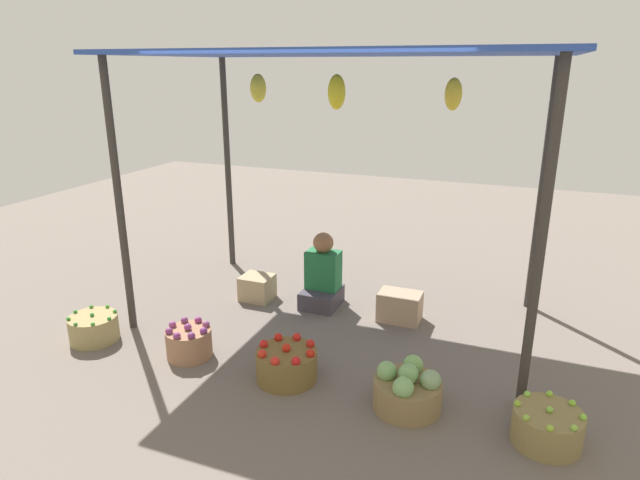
{
  "coord_description": "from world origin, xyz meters",
  "views": [
    {
      "loc": [
        1.65,
        -4.68,
        2.41
      ],
      "look_at": [
        0.0,
        -0.5,
        0.95
      ],
      "focal_mm": 30.58,
      "sensor_mm": 36.0,
      "label": 1
    }
  ],
  "objects_px": {
    "basket_green_chilies": "(94,328)",
    "basket_purple_onions": "(189,342)",
    "basket_limes": "(547,427)",
    "wooden_crate_near_vendor": "(257,287)",
    "vendor_person": "(322,278)",
    "basket_cabbages": "(408,390)",
    "basket_red_tomatoes": "(287,364)",
    "wooden_crate_stacked_rear": "(400,307)"
  },
  "relations": [
    {
      "from": "vendor_person",
      "to": "wooden_crate_stacked_rear",
      "type": "distance_m",
      "value": 0.85
    },
    {
      "from": "vendor_person",
      "to": "basket_red_tomatoes",
      "type": "distance_m",
      "value": 1.45
    },
    {
      "from": "basket_green_chilies",
      "to": "wooden_crate_stacked_rear",
      "type": "height_order",
      "value": "wooden_crate_stacked_rear"
    },
    {
      "from": "basket_green_chilies",
      "to": "basket_red_tomatoes",
      "type": "height_order",
      "value": "basket_red_tomatoes"
    },
    {
      "from": "basket_red_tomatoes",
      "to": "basket_limes",
      "type": "height_order",
      "value": "basket_red_tomatoes"
    },
    {
      "from": "basket_green_chilies",
      "to": "basket_cabbages",
      "type": "height_order",
      "value": "basket_cabbages"
    },
    {
      "from": "wooden_crate_near_vendor",
      "to": "wooden_crate_stacked_rear",
      "type": "xyz_separation_m",
      "value": [
        1.54,
        0.06,
        0.01
      ]
    },
    {
      "from": "wooden_crate_stacked_rear",
      "to": "vendor_person",
      "type": "bearing_deg",
      "value": 175.58
    },
    {
      "from": "vendor_person",
      "to": "wooden_crate_near_vendor",
      "type": "height_order",
      "value": "vendor_person"
    },
    {
      "from": "basket_purple_onions",
      "to": "basket_cabbages",
      "type": "relative_size",
      "value": 0.78
    },
    {
      "from": "basket_limes",
      "to": "wooden_crate_near_vendor",
      "type": "height_order",
      "value": "basket_limes"
    },
    {
      "from": "vendor_person",
      "to": "basket_limes",
      "type": "distance_m",
      "value": 2.65
    },
    {
      "from": "vendor_person",
      "to": "basket_purple_onions",
      "type": "relative_size",
      "value": 2.0
    },
    {
      "from": "basket_red_tomatoes",
      "to": "wooden_crate_near_vendor",
      "type": "height_order",
      "value": "basket_red_tomatoes"
    },
    {
      "from": "basket_red_tomatoes",
      "to": "wooden_crate_stacked_rear",
      "type": "distance_m",
      "value": 1.48
    },
    {
      "from": "wooden_crate_near_vendor",
      "to": "basket_red_tomatoes",
      "type": "bearing_deg",
      "value": -53.77
    },
    {
      "from": "basket_purple_onions",
      "to": "basket_red_tomatoes",
      "type": "distance_m",
      "value": 0.93
    },
    {
      "from": "basket_cabbages",
      "to": "wooden_crate_near_vendor",
      "type": "xyz_separation_m",
      "value": [
        -1.93,
        1.33,
        -0.02
      ]
    },
    {
      "from": "basket_green_chilies",
      "to": "basket_red_tomatoes",
      "type": "relative_size",
      "value": 0.89
    },
    {
      "from": "basket_green_chilies",
      "to": "wooden_crate_near_vendor",
      "type": "height_order",
      "value": "basket_green_chilies"
    },
    {
      "from": "basket_green_chilies",
      "to": "basket_purple_onions",
      "type": "height_order",
      "value": "basket_purple_onions"
    },
    {
      "from": "basket_red_tomatoes",
      "to": "basket_cabbages",
      "type": "relative_size",
      "value": 0.98
    },
    {
      "from": "basket_purple_onions",
      "to": "wooden_crate_near_vendor",
      "type": "height_order",
      "value": "basket_purple_onions"
    },
    {
      "from": "basket_red_tomatoes",
      "to": "basket_cabbages",
      "type": "xyz_separation_m",
      "value": [
        0.98,
        -0.03,
        0.02
      ]
    },
    {
      "from": "vendor_person",
      "to": "basket_red_tomatoes",
      "type": "xyz_separation_m",
      "value": [
        0.25,
        -1.42,
        -0.17
      ]
    },
    {
      "from": "basket_cabbages",
      "to": "wooden_crate_near_vendor",
      "type": "height_order",
      "value": "basket_cabbages"
    },
    {
      "from": "basket_green_chilies",
      "to": "basket_limes",
      "type": "xyz_separation_m",
      "value": [
        3.83,
        -0.01,
        0.0
      ]
    },
    {
      "from": "basket_green_chilies",
      "to": "basket_cabbages",
      "type": "relative_size",
      "value": 0.86
    },
    {
      "from": "basket_red_tomatoes",
      "to": "wooden_crate_near_vendor",
      "type": "distance_m",
      "value": 1.61
    },
    {
      "from": "basket_cabbages",
      "to": "vendor_person",
      "type": "bearing_deg",
      "value": 130.28
    },
    {
      "from": "vendor_person",
      "to": "basket_cabbages",
      "type": "relative_size",
      "value": 1.56
    },
    {
      "from": "vendor_person",
      "to": "wooden_crate_stacked_rear",
      "type": "height_order",
      "value": "vendor_person"
    },
    {
      "from": "basket_purple_onions",
      "to": "basket_red_tomatoes",
      "type": "relative_size",
      "value": 0.8
    },
    {
      "from": "basket_red_tomatoes",
      "to": "vendor_person",
      "type": "bearing_deg",
      "value": 99.98
    },
    {
      "from": "basket_limes",
      "to": "wooden_crate_stacked_rear",
      "type": "height_order",
      "value": "wooden_crate_stacked_rear"
    },
    {
      "from": "basket_purple_onions",
      "to": "basket_cabbages",
      "type": "bearing_deg",
      "value": -1.26
    },
    {
      "from": "basket_green_chilies",
      "to": "basket_purple_onions",
      "type": "bearing_deg",
      "value": 4.35
    },
    {
      "from": "wooden_crate_near_vendor",
      "to": "basket_green_chilies",
      "type": "bearing_deg",
      "value": -125.15
    },
    {
      "from": "basket_red_tomatoes",
      "to": "wooden_crate_near_vendor",
      "type": "xyz_separation_m",
      "value": [
        -0.95,
        1.3,
        0.0
      ]
    },
    {
      "from": "vendor_person",
      "to": "basket_purple_onions",
      "type": "xyz_separation_m",
      "value": [
        -0.68,
        -1.41,
        -0.17
      ]
    },
    {
      "from": "basket_green_chilies",
      "to": "wooden_crate_near_vendor",
      "type": "xyz_separation_m",
      "value": [
        0.96,
        1.36,
        0.01
      ]
    },
    {
      "from": "basket_red_tomatoes",
      "to": "basket_cabbages",
      "type": "bearing_deg",
      "value": -1.63
    }
  ]
}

